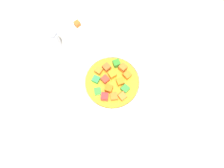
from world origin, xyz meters
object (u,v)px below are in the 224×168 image
Objects in this scene: soup_bowl_main at (112,84)px; pepper_shaker at (54,39)px; spoon at (163,77)px; side_bowl_small at (78,27)px.

pepper_shaker is at bearing -59.20° from soup_bowl_main.
soup_bowl_main is at bearing 117.32° from spoon.
spoon is 33.80cm from pepper_shaker.
pepper_shaker reaches higher than spoon.
side_bowl_small is (2.91, -21.33, -0.74)cm from soup_bowl_main.
spoon is 2.07× the size of pepper_shaker.
spoon is (-15.08, 2.75, -2.18)cm from soup_bowl_main.
pepper_shaker is at bearing 88.56° from spoon.
pepper_shaker is (26.07, -21.18, 3.80)cm from spoon.
pepper_shaker reaches higher than soup_bowl_main.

